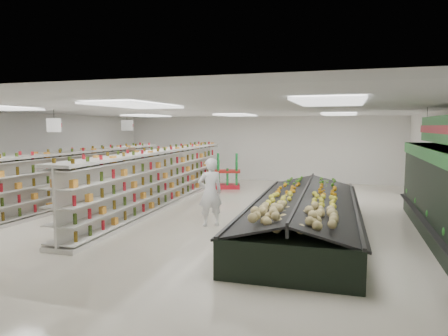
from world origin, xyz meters
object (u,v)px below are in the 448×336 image
(produce_island, at_px, (304,213))
(soda_endcap, at_px, (227,173))
(gondola_center, at_px, (162,180))
(shopper_background, at_px, (133,170))
(gondola_left, at_px, (68,182))
(shopper_main, at_px, (210,192))

(produce_island, relative_size, soda_endcap, 5.28)
(gondola_center, xyz_separation_m, shopper_background, (-2.16, 1.81, 0.07))
(shopper_background, bearing_deg, soda_endcap, -23.90)
(gondola_left, xyz_separation_m, shopper_background, (0.76, 3.01, 0.09))
(shopper_main, bearing_deg, shopper_background, -78.03)
(produce_island, height_order, soda_endcap, soda_endcap)
(gondola_center, height_order, produce_island, gondola_center)
(gondola_left, height_order, produce_island, gondola_left)
(gondola_left, relative_size, soda_endcap, 7.62)
(gondola_left, relative_size, shopper_background, 5.71)
(gondola_center, xyz_separation_m, produce_island, (5.05, -2.16, -0.37))
(gondola_left, height_order, shopper_background, shopper_background)
(soda_endcap, xyz_separation_m, shopper_background, (-3.23, -2.46, 0.26))
(shopper_main, height_order, shopper_background, shopper_background)
(produce_island, distance_m, shopper_background, 8.24)
(gondola_left, distance_m, produce_island, 8.03)
(gondola_left, bearing_deg, shopper_main, -8.51)
(gondola_center, relative_size, produce_island, 1.47)
(produce_island, bearing_deg, shopper_background, 151.22)
(gondola_center, xyz_separation_m, soda_endcap, (1.07, 4.27, -0.19))
(gondola_center, bearing_deg, soda_endcap, 74.05)
(shopper_main, xyz_separation_m, shopper_background, (-4.69, 4.04, 0.02))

